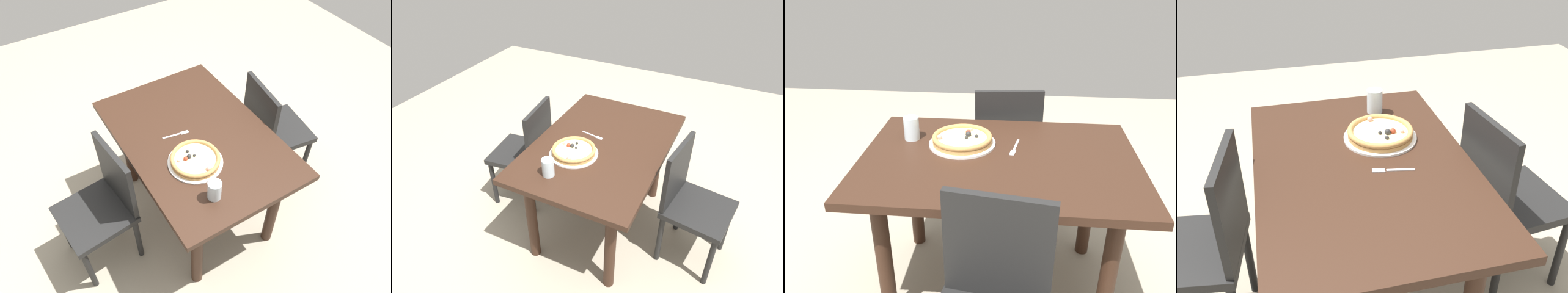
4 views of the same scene
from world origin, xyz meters
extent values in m
plane|color=#9E937F|center=(0.00, 0.00, 0.00)|extent=(6.00, 6.00, 0.00)
cube|color=#331E14|center=(0.00, 0.00, 0.72)|extent=(1.23, 0.85, 0.04)
cylinder|color=#331E14|center=(0.47, -0.28, 0.35)|extent=(0.07, 0.07, 0.70)
cylinder|color=#331E14|center=(0.47, 0.28, 0.35)|extent=(0.07, 0.07, 0.70)
cylinder|color=black|center=(0.18, -0.85, 0.21)|extent=(0.04, 0.04, 0.41)
cylinder|color=black|center=(-0.16, -0.89, 0.21)|extent=(0.04, 0.04, 0.41)
cylinder|color=black|center=(0.14, -0.51, 0.21)|extent=(0.04, 0.04, 0.41)
cylinder|color=black|center=(-0.20, -0.55, 0.21)|extent=(0.04, 0.04, 0.41)
cube|color=black|center=(-0.01, -0.70, 0.43)|extent=(0.44, 0.44, 0.04)
cube|color=black|center=(-0.03, -0.52, 0.66)|extent=(0.38, 0.07, 0.42)
cylinder|color=black|center=(0.15, 0.51, 0.21)|extent=(0.04, 0.04, 0.41)
cube|color=black|center=(0.00, 0.70, 0.43)|extent=(0.45, 0.45, 0.04)
cube|color=black|center=(-0.02, 0.52, 0.66)|extent=(0.38, 0.09, 0.42)
cylinder|color=white|center=(0.18, -0.11, 0.74)|extent=(0.31, 0.31, 0.01)
cylinder|color=#B78447|center=(0.18, -0.11, 0.75)|extent=(0.28, 0.28, 0.02)
cylinder|color=beige|center=(0.18, -0.11, 0.77)|extent=(0.25, 0.25, 0.01)
torus|color=#B78447|center=(0.18, -0.11, 0.77)|extent=(0.28, 0.28, 0.02)
sphere|color=#262626|center=(0.16, -0.11, 0.77)|extent=(0.02, 0.02, 0.02)
sphere|color=#262626|center=(0.15, -0.14, 0.78)|extent=(0.03, 0.03, 0.03)
sphere|color=#E58C7F|center=(0.15, -0.20, 0.78)|extent=(0.02, 0.02, 0.02)
sphere|color=#262626|center=(0.11, -0.12, 0.78)|extent=(0.02, 0.02, 0.02)
sphere|color=maroon|center=(0.16, -0.16, 0.78)|extent=(0.03, 0.03, 0.03)
sphere|color=#E58C7F|center=(0.28, -0.09, 0.78)|extent=(0.03, 0.03, 0.03)
cube|color=silver|center=(-0.07, -0.13, 0.74)|extent=(0.03, 0.11, 0.00)
cube|color=silver|center=(-0.06, -0.04, 0.74)|extent=(0.03, 0.05, 0.00)
cylinder|color=silver|center=(0.43, -0.15, 0.79)|extent=(0.07, 0.07, 0.11)
camera|label=1|loc=(1.37, -0.84, 2.36)|focal=34.78mm
camera|label=2|loc=(1.80, 0.78, 2.10)|focal=32.72mm
camera|label=3|loc=(-0.06, 1.58, 1.57)|focal=36.90mm
camera|label=4|loc=(-1.44, 0.32, 1.72)|focal=41.65mm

